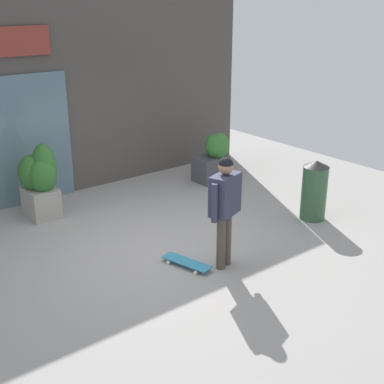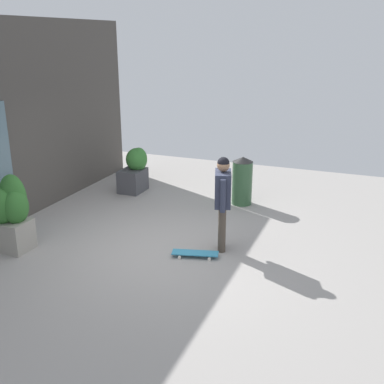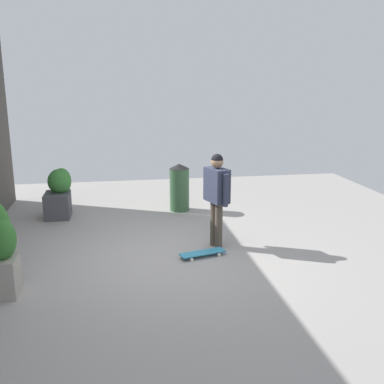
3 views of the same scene
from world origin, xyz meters
name	(u,v)px [view 3 (image 3 of 3)]	position (x,y,z in m)	size (l,w,h in m)	color
ground_plane	(161,258)	(0.00, 0.00, 0.00)	(12.00, 12.00, 0.00)	#9E9993
skateboarder	(217,191)	(0.38, -1.00, 1.00)	(0.62, 0.40, 1.63)	#4C4238
skateboard	(203,253)	(-0.04, -0.68, 0.06)	(0.40, 0.80, 0.08)	teal
planter_box_right	(59,192)	(2.69, 1.88, 0.54)	(0.70, 0.55, 1.02)	#47474C
trash_bin	(179,187)	(2.73, -0.69, 0.53)	(0.44, 0.44, 1.05)	#335938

